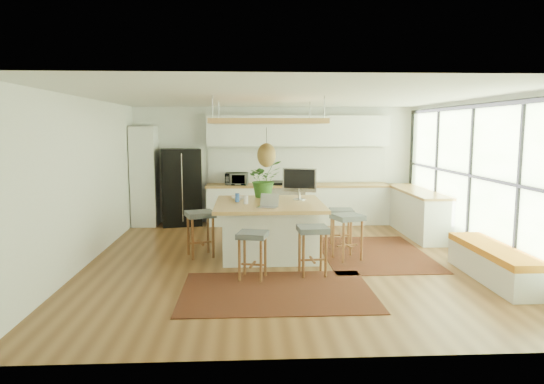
{
  "coord_description": "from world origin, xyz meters",
  "views": [
    {
      "loc": [
        -0.64,
        -7.91,
        2.2
      ],
      "look_at": [
        -0.2,
        0.5,
        1.1
      ],
      "focal_mm": 32.07,
      "sensor_mm": 36.0,
      "label": 1
    }
  ],
  "objects": [
    {
      "name": "upper_cabinets",
      "position": [
        0.55,
        3.32,
        2.15
      ],
      "size": [
        4.2,
        0.34,
        0.7
      ],
      "primitive_type": "cube",
      "color": "silver",
      "rests_on": "wall_back"
    },
    {
      "name": "stool_near_right",
      "position": [
        0.34,
        -0.8,
        0.35
      ],
      "size": [
        0.47,
        0.47,
        0.75
      ],
      "primitive_type": null,
      "rotation": [
        0.0,
        0.0,
        0.06
      ],
      "color": "#474B4E",
      "rests_on": "floor"
    },
    {
      "name": "island_bottle_1",
      "position": [
        -0.66,
        0.25,
        1.03
      ],
      "size": [
        0.07,
        0.07,
        0.19
      ],
      "primitive_type": "cylinder",
      "color": "silver",
      "rests_on": "island"
    },
    {
      "name": "island_bowl",
      "position": [
        -0.8,
        0.75,
        0.96
      ],
      "size": [
        0.28,
        0.28,
        0.06
      ],
      "primitive_type": "imported",
      "rotation": [
        0.0,
        0.0,
        0.25
      ],
      "color": "white",
      "rests_on": "island"
    },
    {
      "name": "window_wall",
      "position": [
        3.22,
        0.0,
        1.4
      ],
      "size": [
        0.1,
        6.2,
        2.6
      ],
      "primitive_type": null,
      "color": "black",
      "rests_on": "wall_right"
    },
    {
      "name": "backsplash",
      "position": [
        0.55,
        3.48,
        1.35
      ],
      "size": [
        4.2,
        0.02,
        0.8
      ],
      "primitive_type": "cube",
      "color": "white",
      "rests_on": "wall_back"
    },
    {
      "name": "wall_left",
      "position": [
        -3.25,
        0.0,
        1.35
      ],
      "size": [
        0.0,
        7.0,
        7.0
      ],
      "primitive_type": "plane",
      "rotation": [
        1.57,
        0.0,
        1.57
      ],
      "color": "white",
      "rests_on": "ground"
    },
    {
      "name": "monitor",
      "position": [
        0.3,
        0.68,
        1.19
      ],
      "size": [
        0.67,
        0.42,
        0.58
      ],
      "primitive_type": null,
      "rotation": [
        0.0,
        0.0,
        -0.34
      ],
      "color": "#A5A5AA",
      "rests_on": "island"
    },
    {
      "name": "stool_right_front",
      "position": [
        1.05,
        0.03,
        0.35
      ],
      "size": [
        0.58,
        0.58,
        0.77
      ],
      "primitive_type": null,
      "rotation": [
        0.0,
        0.0,
        1.9
      ],
      "color": "#474B4E",
      "rests_on": "floor"
    },
    {
      "name": "back_counter_top",
      "position": [
        0.55,
        3.18,
        0.9
      ],
      "size": [
        4.24,
        0.64,
        0.05
      ],
      "primitive_type": "cube",
      "color": "#A5733A",
      "rests_on": "back_counter_base"
    },
    {
      "name": "island_plant",
      "position": [
        -0.31,
        1.06,
        1.2
      ],
      "size": [
        0.81,
        0.85,
        0.54
      ],
      "primitive_type": "imported",
      "rotation": [
        0.0,
        0.0,
        0.31
      ],
      "color": "#1E4C19",
      "rests_on": "island"
    },
    {
      "name": "wall_front",
      "position": [
        0.0,
        -3.5,
        1.35
      ],
      "size": [
        6.5,
        0.0,
        6.5
      ],
      "primitive_type": "plane",
      "rotation": [
        -1.57,
        0.0,
        0.0
      ],
      "color": "white",
      "rests_on": "ground"
    },
    {
      "name": "rug_right",
      "position": [
        1.6,
        0.38,
        0.01
      ],
      "size": [
        1.8,
        2.6,
        0.01
      ],
      "primitive_type": "cube",
      "color": "black",
      "rests_on": "floor"
    },
    {
      "name": "island_bottle_0",
      "position": [
        -0.81,
        0.5,
        1.03
      ],
      "size": [
        0.07,
        0.07,
        0.19
      ],
      "primitive_type": "cylinder",
      "color": "#2C53B0",
      "rests_on": "island"
    },
    {
      "name": "island",
      "position": [
        -0.26,
        0.4,
        0.47
      ],
      "size": [
        1.85,
        1.85,
        0.93
      ],
      "primitive_type": null,
      "color": "#A5733A",
      "rests_on": "floor"
    },
    {
      "name": "stool_near_left",
      "position": [
        -0.56,
        -0.97,
        0.35
      ],
      "size": [
        0.5,
        0.5,
        0.71
      ],
      "primitive_type": null,
      "rotation": [
        0.0,
        0.0,
        -0.24
      ],
      "color": "#474B4E",
      "rests_on": "floor"
    },
    {
      "name": "window_bench",
      "position": [
        2.95,
        -1.2,
        0.25
      ],
      "size": [
        0.52,
        2.0,
        0.5
      ],
      "primitive_type": null,
      "color": "silver",
      "rests_on": "floor"
    },
    {
      "name": "microwave",
      "position": [
        -0.87,
        3.12,
        1.1
      ],
      "size": [
        0.53,
        0.32,
        0.34
      ],
      "primitive_type": "imported",
      "rotation": [
        0.0,
        0.0,
        -0.09
      ],
      "color": "#A5A5AA",
      "rests_on": "back_counter_top"
    },
    {
      "name": "stool_left_side",
      "position": [
        -1.44,
        0.37,
        0.35
      ],
      "size": [
        0.59,
        0.59,
        0.79
      ],
      "primitive_type": null,
      "rotation": [
        0.0,
        0.0,
        -1.25
      ],
      "color": "#474B4E",
      "rests_on": "floor"
    },
    {
      "name": "laptop",
      "position": [
        -0.31,
        -0.15,
        1.05
      ],
      "size": [
        0.41,
        0.42,
        0.24
      ],
      "primitive_type": null,
      "rotation": [
        0.0,
        0.0,
        -0.36
      ],
      "color": "#A5A5AA",
      "rests_on": "island"
    },
    {
      "name": "rug_near",
      "position": [
        -0.24,
        -1.56,
        0.01
      ],
      "size": [
        2.6,
        1.8,
        0.01
      ],
      "primitive_type": "cube",
      "color": "black",
      "rests_on": "floor"
    },
    {
      "name": "ceiling_panel",
      "position": [
        -0.3,
        0.4,
        2.05
      ],
      "size": [
        1.86,
        1.86,
        0.8
      ],
      "primitive_type": null,
      "color": "#A5733A",
      "rests_on": "ceiling"
    },
    {
      "name": "wall_back",
      "position": [
        0.0,
        3.5,
        1.35
      ],
      "size": [
        6.5,
        0.0,
        6.5
      ],
      "primitive_type": "plane",
      "rotation": [
        1.57,
        0.0,
        0.0
      ],
      "color": "white",
      "rests_on": "ground"
    },
    {
      "name": "right_counter_top",
      "position": [
        2.93,
        2.0,
        0.9
      ],
      "size": [
        0.64,
        2.54,
        0.05
      ],
      "primitive_type": "cube",
      "color": "#A5733A",
      "rests_on": "right_counter_base"
    },
    {
      "name": "range",
      "position": [
        0.3,
        3.18,
        0.5
      ],
      "size": [
        0.76,
        0.62,
        1.0
      ],
      "primitive_type": null,
      "color": "#A5A5AA",
      "rests_on": "floor"
    },
    {
      "name": "pantry",
      "position": [
        -2.95,
        3.18,
        1.12
      ],
      "size": [
        0.55,
        0.6,
        2.25
      ],
      "primitive_type": "cube",
      "color": "silver",
      "rests_on": "floor"
    },
    {
      "name": "fridge",
      "position": [
        -2.14,
        3.2,
        0.93
      ],
      "size": [
        0.98,
        0.83,
        1.75
      ],
      "primitive_type": null,
      "rotation": [
        0.0,
        0.0,
        0.19
      ],
      "color": "black",
      "rests_on": "floor"
    },
    {
      "name": "floor",
      "position": [
        0.0,
        0.0,
        0.0
      ],
      "size": [
        7.0,
        7.0,
        0.0
      ],
      "primitive_type": "plane",
      "color": "brown",
      "rests_on": "ground"
    },
    {
      "name": "wall_right",
      "position": [
        3.25,
        0.0,
        1.35
      ],
      "size": [
        0.0,
        7.0,
        7.0
      ],
      "primitive_type": "plane",
      "rotation": [
        1.57,
        0.0,
        -1.57
      ],
      "color": "white",
      "rests_on": "ground"
    },
    {
      "name": "stool_right_back",
      "position": [
        1.11,
        0.9,
        0.35
      ],
      "size": [
        0.45,
        0.45,
        0.72
      ],
      "primitive_type": null,
      "rotation": [
        0.0,
        0.0,
        1.51
      ],
      "color": "#474B4E",
      "rests_on": "floor"
    },
    {
      "name": "back_counter_base",
      "position": [
        0.55,
        3.18,
        0.44
      ],
      "size": [
        4.2,
        0.6,
        0.88
      ],
      "primitive_type": "cube",
      "color": "silver",
      "rests_on": "floor"
    },
    {
      "name": "right_counter_base",
      "position": [
        2.93,
        2.0,
        0.44
      ],
      "size": [
        0.6,
        2.5,
        0.88
      ],
      "primitive_type": "cube",
      "color": "silver",
      "rests_on": "floor"
    },
    {
      "name": "ceiling",
      "position": [
        0.0,
        0.0,
        2.7
      ],
      "size": [
        7.0,
        7.0,
        0.0
      ],
      "primitive_type": "plane",
      "rotation": [
        3.14,
        0.0,
        0.0
      ],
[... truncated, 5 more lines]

